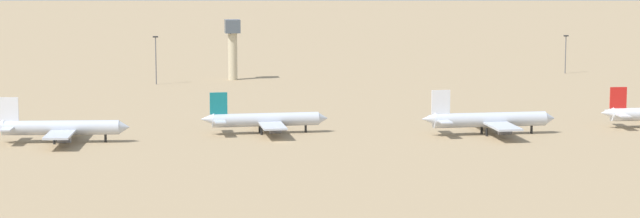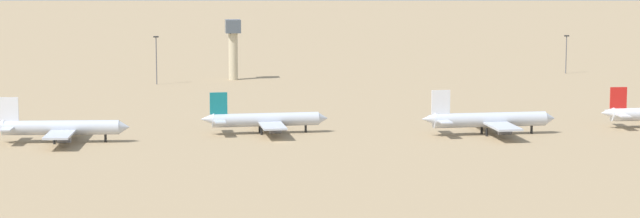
{
  "view_description": "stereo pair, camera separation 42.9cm",
  "coord_description": "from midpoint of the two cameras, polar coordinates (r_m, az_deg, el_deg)",
  "views": [
    {
      "loc": [
        -36.27,
        -284.44,
        47.12
      ],
      "look_at": [
        11.65,
        11.7,
        6.0
      ],
      "focal_mm": 68.18,
      "sensor_mm": 36.0,
      "label": 1
    },
    {
      "loc": [
        -35.85,
        -284.5,
        47.12
      ],
      "look_at": [
        11.65,
        11.7,
        6.0
      ],
      "focal_mm": 68.18,
      "sensor_mm": 36.0,
      "label": 2
    }
  ],
  "objects": [
    {
      "name": "ground",
      "position": [
        290.59,
        -1.86,
        -1.53
      ],
      "size": [
        4000.0,
        4000.0,
        0.0
      ],
      "primitive_type": "plane",
      "color": "#9E8460"
    },
    {
      "name": "parked_jet_white_2",
      "position": [
        294.61,
        -12.09,
        -0.87
      ],
      "size": [
        33.13,
        28.04,
        10.94
      ],
      "rotation": [
        0.0,
        0.0,
        -0.11
      ],
      "color": "silver",
      "rests_on": "ground"
    },
    {
      "name": "parked_jet_teal_3",
      "position": [
        302.14,
        -2.59,
        -0.51
      ],
      "size": [
        31.91,
        26.69,
        10.57
      ],
      "rotation": [
        0.0,
        0.0,
        0.01
      ],
      "color": "silver",
      "rests_on": "ground"
    },
    {
      "name": "parked_jet_white_4",
      "position": [
        302.9,
        7.95,
        -0.51
      ],
      "size": [
        34.23,
        28.6,
        11.35
      ],
      "rotation": [
        0.0,
        0.0,
        0.0
      ],
      "color": "silver",
      "rests_on": "ground"
    },
    {
      "name": "control_tower",
      "position": [
        421.07,
        -4.07,
        3.08
      ],
      "size": [
        5.2,
        5.2,
        20.88
      ],
      "color": "#C6B793",
      "rests_on": "ground"
    },
    {
      "name": "light_pole_west",
      "position": [
        410.33,
        -7.66,
        2.45
      ],
      "size": [
        1.8,
        0.5,
        16.26
      ],
      "color": "#59595E",
      "rests_on": "ground"
    },
    {
      "name": "light_pole_mid",
      "position": [
        449.92,
        11.51,
        2.68
      ],
      "size": [
        1.8,
        0.5,
        13.97
      ],
      "color": "#59595E",
      "rests_on": "ground"
    }
  ]
}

